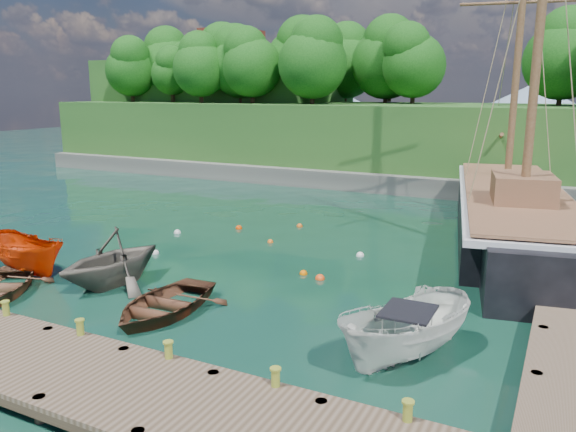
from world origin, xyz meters
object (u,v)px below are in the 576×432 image
cabin_boat_white (406,361)px  schooner (512,219)px  rowboat_1 (113,284)px  rowboat_2 (164,313)px  motorboat_orange (29,273)px

cabin_boat_white → schooner: schooner is taller
rowboat_1 → cabin_boat_white: bearing=2.7°
rowboat_2 → motorboat_orange: 7.43m
schooner → rowboat_1: bearing=-144.0°
rowboat_1 → cabin_boat_white: (11.40, -1.04, 0.00)m
motorboat_orange → cabin_boat_white: size_ratio=0.95×
rowboat_2 → schooner: schooner is taller
rowboat_1 → schooner: size_ratio=0.16×
cabin_boat_white → motorboat_orange: bearing=-157.6°
rowboat_2 → motorboat_orange: motorboat_orange is taller
cabin_boat_white → schooner: (1.19, 14.29, 1.08)m
rowboat_2 → schooner: size_ratio=0.17×
rowboat_1 → cabin_boat_white: rowboat_1 is taller
cabin_boat_white → schooner: 14.38m
motorboat_orange → schooner: bearing=-38.9°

